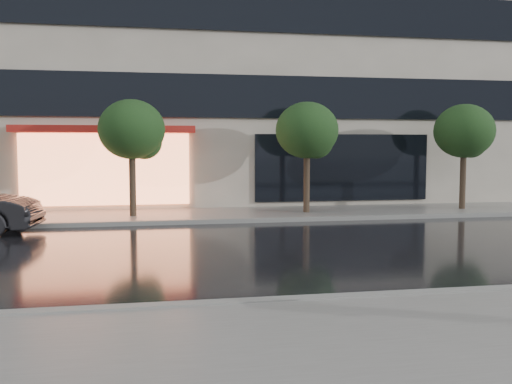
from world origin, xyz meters
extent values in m
plane|color=black|center=(0.00, 0.00, 0.00)|extent=(120.00, 120.00, 0.00)
cube|color=slate|center=(0.00, -3.25, 0.06)|extent=(60.00, 4.50, 0.12)
cube|color=slate|center=(0.00, 10.25, 0.06)|extent=(60.00, 3.50, 0.12)
cube|color=gray|center=(0.00, -1.00, 0.07)|extent=(60.00, 0.25, 0.14)
cube|color=gray|center=(0.00, 8.50, 0.07)|extent=(60.00, 0.25, 0.14)
cube|color=beige|center=(0.00, 18.00, 9.00)|extent=(30.00, 12.00, 18.00)
cube|color=black|center=(0.00, 11.94, 4.30)|extent=(28.00, 0.12, 1.60)
cube|color=black|center=(0.00, 11.94, 7.50)|extent=(28.00, 0.12, 1.60)
cube|color=#FF8C59|center=(-4.00, 11.92, 1.60)|extent=(6.00, 0.10, 2.60)
cube|color=#B2211B|center=(-4.00, 11.59, 3.05)|extent=(6.40, 0.70, 0.25)
cube|color=black|center=(5.00, 11.94, 1.60)|extent=(7.00, 0.10, 2.60)
cylinder|color=#33261C|center=(-3.00, 10.00, 1.10)|extent=(0.22, 0.22, 2.20)
ellipsoid|color=#133316|center=(-3.00, 10.00, 3.00)|extent=(2.20, 2.20, 1.98)
sphere|color=#133316|center=(-2.60, 10.20, 2.60)|extent=(1.20, 1.20, 1.20)
cylinder|color=#33261C|center=(3.00, 10.00, 1.10)|extent=(0.22, 0.22, 2.20)
ellipsoid|color=#133316|center=(3.00, 10.00, 3.00)|extent=(2.20, 2.20, 1.98)
sphere|color=#133316|center=(3.40, 10.20, 2.60)|extent=(1.20, 1.20, 1.20)
cylinder|color=#33261C|center=(9.00, 10.00, 1.10)|extent=(0.22, 0.22, 2.20)
ellipsoid|color=#133316|center=(9.00, 10.00, 3.00)|extent=(2.20, 2.20, 1.98)
sphere|color=#133316|center=(9.40, 10.20, 2.60)|extent=(1.20, 1.20, 1.20)
camera|label=1|loc=(-2.39, -9.37, 2.48)|focal=40.00mm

